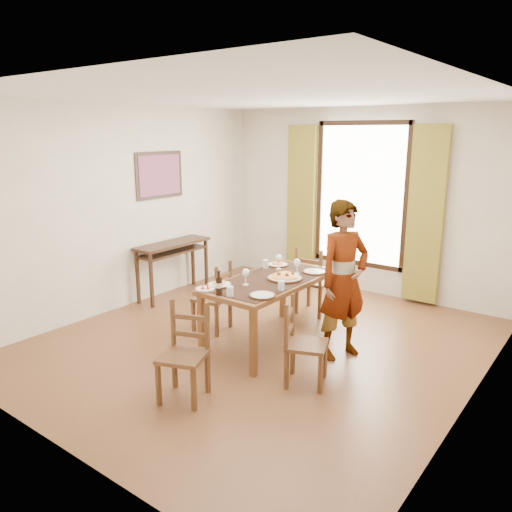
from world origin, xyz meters
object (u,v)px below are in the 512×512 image
Objects in this scene: console_table at (173,250)px; dining_table at (270,285)px; man at (344,280)px; pasta_platter at (285,275)px.

dining_table is at bearing -14.07° from console_table.
console_table is at bearing 165.93° from dining_table.
man is (0.80, 0.19, 0.16)m from dining_table.
console_table is 0.73× the size of dining_table.
man is at bearing 8.81° from pasta_platter.
console_table is 3.00× the size of pasta_platter.
console_table is 2.17m from dining_table.
dining_table is (2.10, -0.53, -0.00)m from console_table.
man reaches higher than console_table.
man is 4.21× the size of pasta_platter.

